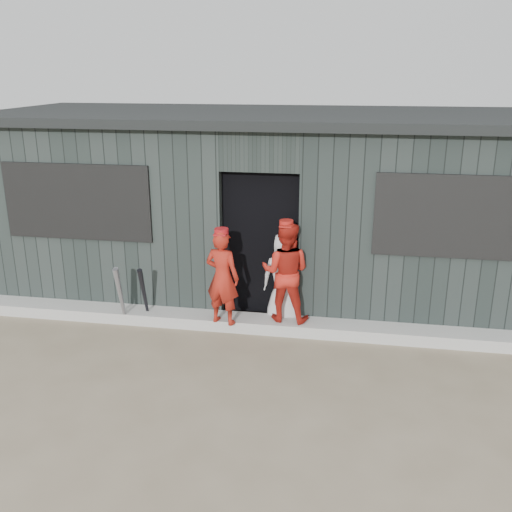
% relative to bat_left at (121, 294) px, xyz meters
% --- Properties ---
extents(ground, '(80.00, 80.00, 0.00)m').
position_rel_bat_left_xyz_m(ground, '(1.77, -1.69, -0.42)').
color(ground, '#71634E').
rests_on(ground, ground).
extents(curb, '(8.00, 0.36, 0.15)m').
position_rel_bat_left_xyz_m(curb, '(1.77, 0.13, -0.34)').
color(curb, '#A0A09B').
rests_on(curb, ground).
extents(bat_left, '(0.12, 0.36, 0.83)m').
position_rel_bat_left_xyz_m(bat_left, '(0.00, 0.00, 0.00)').
color(bat_left, gray).
rests_on(bat_left, ground).
extents(bat_mid, '(0.09, 0.25, 0.83)m').
position_rel_bat_left_xyz_m(bat_mid, '(0.04, -0.09, -0.00)').
color(bat_mid, gray).
rests_on(bat_mid, ground).
extents(bat_right, '(0.10, 0.37, 0.82)m').
position_rel_bat_left_xyz_m(bat_right, '(0.31, 0.03, -0.00)').
color(bat_right, black).
rests_on(bat_right, ground).
extents(player_red_left, '(0.50, 0.39, 1.21)m').
position_rel_bat_left_xyz_m(player_red_left, '(1.37, -0.06, 0.34)').
color(player_red_left, '#9D1E13').
rests_on(player_red_left, curb).
extents(player_red_right, '(0.66, 0.53, 1.28)m').
position_rel_bat_left_xyz_m(player_red_right, '(2.13, 0.18, 0.38)').
color(player_red_right, red).
rests_on(player_red_right, curb).
extents(player_grey_back, '(0.65, 0.46, 1.24)m').
position_rel_bat_left_xyz_m(player_grey_back, '(2.10, 0.38, 0.20)').
color(player_grey_back, silver).
rests_on(player_grey_back, ground).
extents(dugout, '(8.30, 3.30, 2.62)m').
position_rel_bat_left_xyz_m(dugout, '(1.77, 1.81, 0.87)').
color(dugout, black).
rests_on(dugout, ground).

